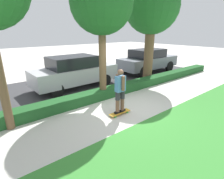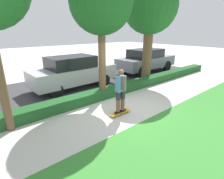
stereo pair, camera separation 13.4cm
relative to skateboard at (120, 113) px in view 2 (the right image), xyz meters
name	(u,v)px [view 2 (the right image)]	position (x,y,z in m)	size (l,w,h in m)	color
ground_plane	(125,110)	(0.37, 0.13, -0.07)	(60.00, 60.00, 0.00)	beige
grass_lawn_strip	(206,149)	(0.37, -2.87, -0.07)	(18.60, 4.00, 0.01)	#388433
street_asphalt	(73,85)	(0.37, 4.33, -0.07)	(18.60, 5.00, 0.01)	#38383A
hedge_row	(100,94)	(0.37, 1.73, 0.14)	(18.60, 0.60, 0.42)	#1E5123
skateboard	(120,113)	(0.00, 0.00, 0.00)	(0.85, 0.24, 0.09)	gold
skater_person	(121,90)	(0.00, 0.00, 0.86)	(0.48, 0.41, 1.59)	black
tree_mid	(101,3)	(0.52, 1.74, 3.82)	(2.47, 2.47, 5.17)	brown
tree_far	(150,8)	(4.20, 2.30, 3.96)	(2.91, 2.91, 5.58)	brown
parked_car_middle	(73,72)	(0.31, 3.98, 0.78)	(4.52, 1.88, 1.66)	#B7B7BC
parked_car_rear	(146,60)	(6.07, 3.83, 0.80)	(4.77, 1.79, 1.66)	slate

